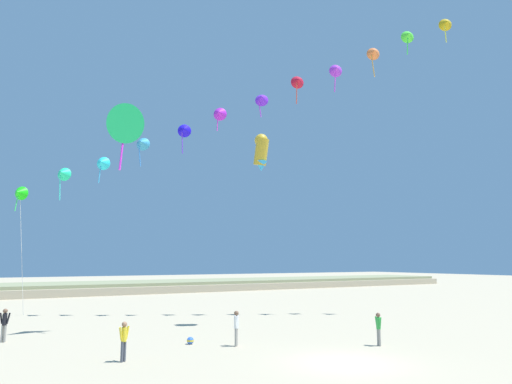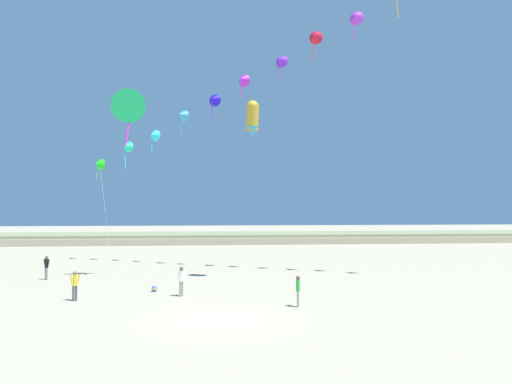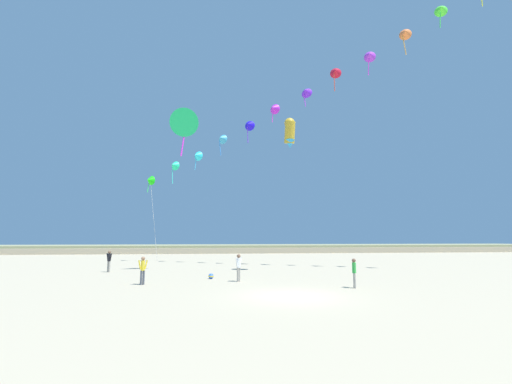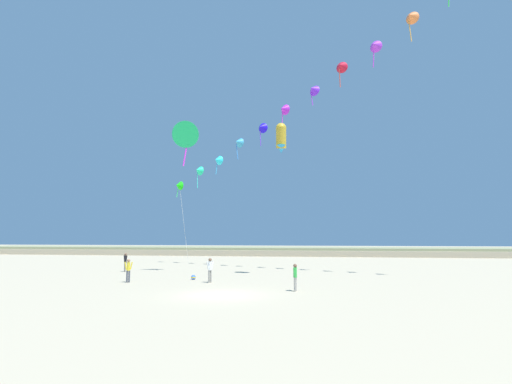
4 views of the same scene
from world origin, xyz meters
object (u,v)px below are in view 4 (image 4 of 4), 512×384
object	(u,v)px
person_mid_center	(128,269)
large_kite_mid_trail	(186,134)
person_far_left	(295,275)
person_near_right	(125,261)
person_near_left	(210,268)
large_kite_low_lead	(281,137)
beach_ball	(193,277)

from	to	relation	value
person_mid_center	large_kite_mid_trail	distance (m)	14.30
person_far_left	large_kite_mid_trail	size ratio (longest dim) A/B	0.37
person_far_left	large_kite_mid_trail	bearing A→B (deg)	135.40
person_near_right	person_near_left	bearing A→B (deg)	-35.25
large_kite_low_lead	person_near_right	bearing A→B (deg)	172.98
person_near_right	person_far_left	xyz separation A→B (m)	(16.47, -10.74, -0.06)
person_near_left	beach_ball	distance (m)	2.61
person_near_left	person_mid_center	xyz separation A→B (m)	(-5.85, -0.78, -0.04)
person_far_left	large_kite_low_lead	size ratio (longest dim) A/B	0.62
person_mid_center	person_near_left	bearing A→B (deg)	7.62
person_mid_center	person_far_left	distance (m)	12.48
person_mid_center	large_kite_low_lead	world-z (taller)	large_kite_low_lead
beach_ball	large_kite_mid_trail	bearing A→B (deg)	116.60
person_far_left	beach_ball	bearing A→B (deg)	146.85
person_near_right	beach_ball	size ratio (longest dim) A/B	4.80
person_near_left	person_far_left	bearing A→B (deg)	-29.44
person_mid_center	large_kite_mid_trail	bearing A→B (deg)	79.78
person_near_right	person_far_left	bearing A→B (deg)	-33.11
person_near_right	person_mid_center	distance (m)	9.05
person_near_right	person_far_left	world-z (taller)	person_near_right
large_kite_low_lead	beach_ball	world-z (taller)	large_kite_low_lead
large_kite_low_lead	beach_ball	distance (m)	13.80
person_mid_center	person_far_left	world-z (taller)	person_mid_center
person_near_right	beach_ball	bearing A→B (deg)	-33.08
person_mid_center	large_kite_low_lead	bearing A→B (deg)	30.21
person_near_right	person_mid_center	bearing A→B (deg)	-61.60
person_near_right	large_kite_mid_trail	world-z (taller)	large_kite_mid_trail
large_kite_mid_trail	beach_ball	bearing A→B (deg)	-63.40
beach_ball	person_far_left	bearing A→B (deg)	-33.15
person_near_left	large_kite_low_lead	size ratio (longest dim) A/B	0.66
person_near_left	person_mid_center	size ratio (longest dim) A/B	1.04
person_far_left	large_kite_mid_trail	distance (m)	19.23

